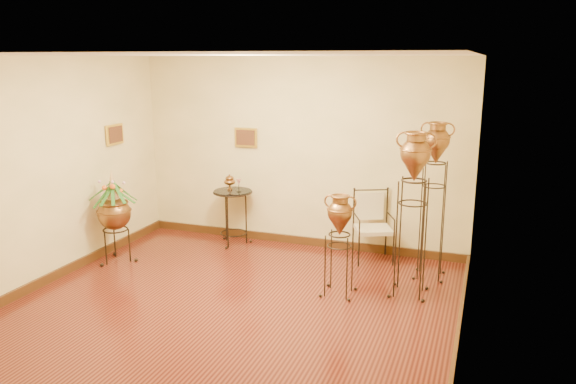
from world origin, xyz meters
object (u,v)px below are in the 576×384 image
(amphora_tall, at_px, (433,199))
(amphora_mid, at_px, (412,213))
(planter_urn, at_px, (114,210))
(armchair, at_px, (373,227))
(side_table, at_px, (233,216))

(amphora_tall, height_order, amphora_mid, amphora_tall)
(amphora_tall, distance_m, planter_urn, 4.27)
(amphora_tall, bearing_deg, armchair, 156.76)
(amphora_tall, distance_m, armchair, 1.04)
(amphora_tall, xyz_separation_m, amphora_mid, (-0.17, -0.64, -0.03))
(amphora_mid, xyz_separation_m, planter_urn, (-4.00, -0.25, -0.26))
(amphora_mid, relative_size, armchair, 2.02)
(planter_urn, xyz_separation_m, armchair, (3.35, 1.24, -0.25))
(amphora_tall, xyz_separation_m, armchair, (-0.82, 0.35, -0.54))
(amphora_mid, height_order, planter_urn, amphora_mid)
(amphora_tall, relative_size, amphora_mid, 1.02)
(amphora_tall, xyz_separation_m, side_table, (-2.96, 0.35, -0.60))
(planter_urn, relative_size, side_table, 1.27)
(planter_urn, distance_m, side_table, 1.76)
(amphora_mid, distance_m, side_table, 3.01)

